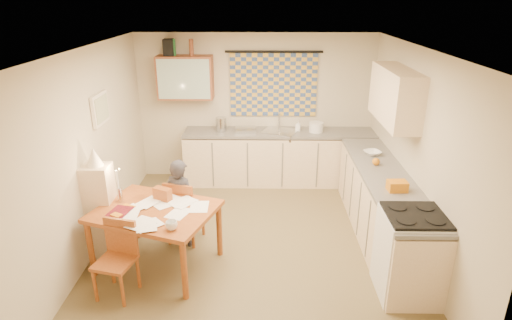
{
  "coord_description": "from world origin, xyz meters",
  "views": [
    {
      "loc": [
        0.11,
        -4.92,
        3.07
      ],
      "look_at": [
        0.04,
        0.2,
        1.08
      ],
      "focal_mm": 30.0,
      "sensor_mm": 36.0,
      "label": 1
    }
  ],
  "objects_px": {
    "stove": "(410,254)",
    "chair_far": "(185,222)",
    "person": "(181,203)",
    "counter_right": "(382,208)",
    "dining_table": "(157,237)",
    "counter_back": "(282,158)",
    "shelf_stand": "(102,211)"
  },
  "relations": [
    {
      "from": "stove",
      "to": "chair_far",
      "type": "relative_size",
      "value": 1.1
    },
    {
      "from": "stove",
      "to": "person",
      "type": "xyz_separation_m",
      "value": [
        -2.62,
        0.96,
        0.11
      ]
    },
    {
      "from": "counter_right",
      "to": "dining_table",
      "type": "height_order",
      "value": "counter_right"
    },
    {
      "from": "counter_back",
      "to": "dining_table",
      "type": "bearing_deg",
      "value": -122.41
    },
    {
      "from": "counter_back",
      "to": "person",
      "type": "height_order",
      "value": "person"
    },
    {
      "from": "stove",
      "to": "counter_right",
      "type": "bearing_deg",
      "value": 90.0
    },
    {
      "from": "person",
      "to": "shelf_stand",
      "type": "distance_m",
      "value": 0.96
    },
    {
      "from": "chair_far",
      "to": "person",
      "type": "bearing_deg",
      "value": 81.41
    },
    {
      "from": "counter_back",
      "to": "person",
      "type": "distance_m",
      "value": 2.42
    },
    {
      "from": "counter_back",
      "to": "shelf_stand",
      "type": "xyz_separation_m",
      "value": [
        -2.29,
        -2.26,
        0.15
      ]
    },
    {
      "from": "chair_far",
      "to": "counter_back",
      "type": "bearing_deg",
      "value": -109.99
    },
    {
      "from": "dining_table",
      "to": "person",
      "type": "height_order",
      "value": "person"
    },
    {
      "from": "counter_back",
      "to": "stove",
      "type": "bearing_deg",
      "value": -67.13
    },
    {
      "from": "shelf_stand",
      "to": "stove",
      "type": "bearing_deg",
      "value": -11.09
    },
    {
      "from": "chair_far",
      "to": "shelf_stand",
      "type": "bearing_deg",
      "value": 34.17
    },
    {
      "from": "person",
      "to": "shelf_stand",
      "type": "xyz_separation_m",
      "value": [
        -0.92,
        -0.27,
        0.01
      ]
    },
    {
      "from": "counter_back",
      "to": "counter_right",
      "type": "height_order",
      "value": "same"
    },
    {
      "from": "counter_right",
      "to": "chair_far",
      "type": "bearing_deg",
      "value": -177.95
    },
    {
      "from": "dining_table",
      "to": "shelf_stand",
      "type": "xyz_separation_m",
      "value": [
        -0.71,
        0.22,
        0.22
      ]
    },
    {
      "from": "counter_back",
      "to": "stove",
      "type": "xyz_separation_m",
      "value": [
        1.25,
        -2.96,
        0.03
      ]
    },
    {
      "from": "counter_right",
      "to": "shelf_stand",
      "type": "height_order",
      "value": "shelf_stand"
    },
    {
      "from": "stove",
      "to": "shelf_stand",
      "type": "relative_size",
      "value": 0.81
    },
    {
      "from": "chair_far",
      "to": "stove",
      "type": "bearing_deg",
      "value": 173.22
    },
    {
      "from": "chair_far",
      "to": "person",
      "type": "xyz_separation_m",
      "value": [
        -0.03,
        -0.06,
        0.32
      ]
    },
    {
      "from": "shelf_stand",
      "to": "person",
      "type": "bearing_deg",
      "value": 16.31
    },
    {
      "from": "counter_back",
      "to": "stove",
      "type": "distance_m",
      "value": 3.21
    },
    {
      "from": "counter_back",
      "to": "person",
      "type": "relative_size",
      "value": 2.8
    },
    {
      "from": "counter_right",
      "to": "dining_table",
      "type": "bearing_deg",
      "value": -167.11
    },
    {
      "from": "counter_back",
      "to": "shelf_stand",
      "type": "relative_size",
      "value": 2.75
    },
    {
      "from": "stove",
      "to": "dining_table",
      "type": "height_order",
      "value": "stove"
    },
    {
      "from": "stove",
      "to": "dining_table",
      "type": "bearing_deg",
      "value": 170.51
    },
    {
      "from": "stove",
      "to": "shelf_stand",
      "type": "distance_m",
      "value": 3.61
    }
  ]
}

